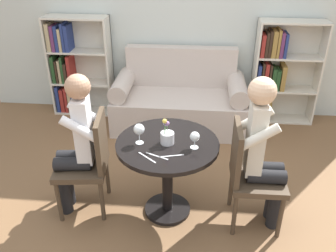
{
  "coord_description": "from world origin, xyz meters",
  "views": [
    {
      "loc": [
        0.22,
        -2.38,
        2.18
      ],
      "look_at": [
        0.0,
        0.05,
        0.82
      ],
      "focal_mm": 38.0,
      "sensor_mm": 36.0,
      "label": 1
    }
  ],
  "objects_px": {
    "person_left": "(76,144)",
    "flower_vase": "(167,136)",
    "chair_right": "(249,172)",
    "wine_glass_left": "(139,130)",
    "couch": "(179,101)",
    "chair_left": "(89,160)",
    "person_right": "(264,152)",
    "bookshelf_right": "(277,72)",
    "bookshelf_left": "(73,67)",
    "wine_glass_right": "(195,137)"
  },
  "relations": [
    {
      "from": "person_left",
      "to": "flower_vase",
      "type": "height_order",
      "value": "person_left"
    },
    {
      "from": "chair_right",
      "to": "person_left",
      "type": "bearing_deg",
      "value": 87.93
    },
    {
      "from": "wine_glass_left",
      "to": "chair_right",
      "type": "bearing_deg",
      "value": -1.48
    },
    {
      "from": "person_left",
      "to": "flower_vase",
      "type": "distance_m",
      "value": 0.75
    },
    {
      "from": "couch",
      "to": "chair_left",
      "type": "bearing_deg",
      "value": -112.18
    },
    {
      "from": "person_left",
      "to": "person_right",
      "type": "distance_m",
      "value": 1.49
    },
    {
      "from": "person_right",
      "to": "flower_vase",
      "type": "relative_size",
      "value": 5.79
    },
    {
      "from": "person_left",
      "to": "person_right",
      "type": "bearing_deg",
      "value": 81.9
    },
    {
      "from": "bookshelf_right",
      "to": "chair_right",
      "type": "bearing_deg",
      "value": -105.44
    },
    {
      "from": "bookshelf_left",
      "to": "chair_left",
      "type": "distance_m",
      "value": 2.02
    },
    {
      "from": "couch",
      "to": "wine_glass_right",
      "type": "distance_m",
      "value": 1.76
    },
    {
      "from": "wine_glass_left",
      "to": "person_right",
      "type": "bearing_deg",
      "value": -1.25
    },
    {
      "from": "bookshelf_left",
      "to": "chair_left",
      "type": "bearing_deg",
      "value": -68.51
    },
    {
      "from": "bookshelf_right",
      "to": "wine_glass_left",
      "type": "height_order",
      "value": "bookshelf_right"
    },
    {
      "from": "wine_glass_right",
      "to": "chair_right",
      "type": "bearing_deg",
      "value": 1.12
    },
    {
      "from": "couch",
      "to": "wine_glass_right",
      "type": "relative_size",
      "value": 11.56
    },
    {
      "from": "wine_glass_right",
      "to": "chair_left",
      "type": "bearing_deg",
      "value": 175.97
    },
    {
      "from": "couch",
      "to": "bookshelf_right",
      "type": "xyz_separation_m",
      "value": [
        1.19,
        0.26,
        0.32
      ]
    },
    {
      "from": "chair_left",
      "to": "flower_vase",
      "type": "height_order",
      "value": "flower_vase"
    },
    {
      "from": "bookshelf_right",
      "to": "person_right",
      "type": "relative_size",
      "value": 0.98
    },
    {
      "from": "wine_glass_right",
      "to": "flower_vase",
      "type": "distance_m",
      "value": 0.23
    },
    {
      "from": "wine_glass_right",
      "to": "bookshelf_right",
      "type": "bearing_deg",
      "value": 63.28
    },
    {
      "from": "wine_glass_left",
      "to": "wine_glass_right",
      "type": "height_order",
      "value": "wine_glass_left"
    },
    {
      "from": "flower_vase",
      "to": "bookshelf_left",
      "type": "bearing_deg",
      "value": 126.35
    },
    {
      "from": "couch",
      "to": "chair_left",
      "type": "xyz_separation_m",
      "value": [
        -0.66,
        -1.61,
        0.18
      ]
    },
    {
      "from": "person_right",
      "to": "wine_glass_right",
      "type": "relative_size",
      "value": 9.38
    },
    {
      "from": "bookshelf_left",
      "to": "wine_glass_right",
      "type": "distance_m",
      "value": 2.53
    },
    {
      "from": "couch",
      "to": "chair_left",
      "type": "relative_size",
      "value": 1.77
    },
    {
      "from": "bookshelf_left",
      "to": "flower_vase",
      "type": "bearing_deg",
      "value": -53.65
    },
    {
      "from": "couch",
      "to": "chair_right",
      "type": "relative_size",
      "value": 1.77
    },
    {
      "from": "bookshelf_right",
      "to": "wine_glass_right",
      "type": "bearing_deg",
      "value": -116.72
    },
    {
      "from": "bookshelf_right",
      "to": "wine_glass_right",
      "type": "xyz_separation_m",
      "value": [
        -0.98,
        -1.94,
        0.17
      ]
    },
    {
      "from": "bookshelf_left",
      "to": "couch",
      "type": "bearing_deg",
      "value": -10.74
    },
    {
      "from": "person_left",
      "to": "person_right",
      "type": "relative_size",
      "value": 0.97
    },
    {
      "from": "person_right",
      "to": "wine_glass_left",
      "type": "distance_m",
      "value": 0.97
    },
    {
      "from": "chair_right",
      "to": "wine_glass_right",
      "type": "bearing_deg",
      "value": 90.48
    },
    {
      "from": "person_right",
      "to": "flower_vase",
      "type": "distance_m",
      "value": 0.75
    },
    {
      "from": "bookshelf_left",
      "to": "flower_vase",
      "type": "distance_m",
      "value": 2.35
    },
    {
      "from": "couch",
      "to": "chair_right",
      "type": "xyz_separation_m",
      "value": [
        0.66,
        -1.66,
        0.18
      ]
    },
    {
      "from": "chair_left",
      "to": "chair_right",
      "type": "xyz_separation_m",
      "value": [
        1.31,
        -0.05,
        0.0
      ]
    },
    {
      "from": "person_right",
      "to": "wine_glass_right",
      "type": "height_order",
      "value": "person_right"
    },
    {
      "from": "chair_left",
      "to": "wine_glass_left",
      "type": "bearing_deg",
      "value": 79.26
    },
    {
      "from": "flower_vase",
      "to": "chair_right",
      "type": "bearing_deg",
      "value": -3.37
    },
    {
      "from": "wine_glass_left",
      "to": "couch",
      "type": "bearing_deg",
      "value": 82.44
    },
    {
      "from": "chair_right",
      "to": "person_left",
      "type": "xyz_separation_m",
      "value": [
        -1.4,
        0.03,
        0.16
      ]
    },
    {
      "from": "bookshelf_left",
      "to": "person_left",
      "type": "xyz_separation_m",
      "value": [
        0.65,
        -1.89,
        0.03
      ]
    },
    {
      "from": "person_right",
      "to": "couch",
      "type": "bearing_deg",
      "value": 23.43
    },
    {
      "from": "bookshelf_left",
      "to": "chair_left",
      "type": "xyz_separation_m",
      "value": [
        0.74,
        -1.88,
        -0.13
      ]
    },
    {
      "from": "chair_left",
      "to": "wine_glass_right",
      "type": "xyz_separation_m",
      "value": [
        0.87,
        -0.06,
        0.3
      ]
    },
    {
      "from": "chair_left",
      "to": "wine_glass_right",
      "type": "height_order",
      "value": "chair_left"
    }
  ]
}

